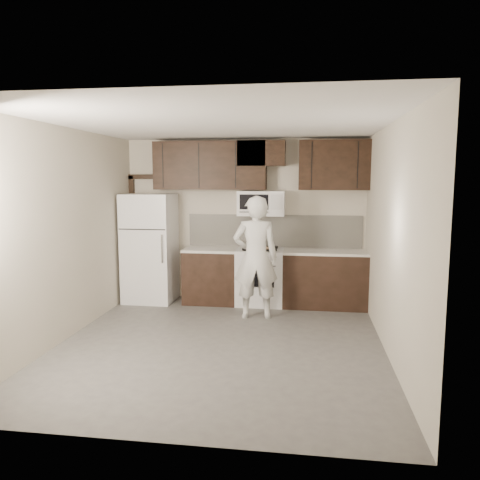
% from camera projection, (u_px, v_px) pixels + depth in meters
% --- Properties ---
extents(floor, '(4.50, 4.50, 0.00)m').
position_uv_depth(floor, '(221.00, 344.00, 5.86)').
color(floor, '#4F4C4A').
rests_on(floor, ground).
extents(back_wall, '(4.00, 0.00, 4.00)m').
position_uv_depth(back_wall, '(245.00, 220.00, 7.89)').
color(back_wall, '#BCB4A0').
rests_on(back_wall, ground).
extents(ceiling, '(4.50, 4.50, 0.00)m').
position_uv_depth(ceiling, '(220.00, 123.00, 5.50)').
color(ceiling, white).
rests_on(ceiling, back_wall).
extents(counter_run, '(2.95, 0.64, 0.91)m').
position_uv_depth(counter_run, '(279.00, 277.00, 7.62)').
color(counter_run, black).
rests_on(counter_run, floor).
extents(stove, '(0.76, 0.66, 0.94)m').
position_uv_depth(stove, '(260.00, 276.00, 7.66)').
color(stove, white).
rests_on(stove, floor).
extents(backsplash, '(2.90, 0.02, 0.54)m').
position_uv_depth(backsplash, '(274.00, 231.00, 7.83)').
color(backsplash, beige).
rests_on(backsplash, counter_run).
extents(upper_cabinets, '(3.48, 0.35, 0.78)m').
position_uv_depth(upper_cabinets, '(256.00, 164.00, 7.56)').
color(upper_cabinets, black).
rests_on(upper_cabinets, back_wall).
extents(microwave, '(0.76, 0.42, 0.40)m').
position_uv_depth(microwave, '(261.00, 203.00, 7.62)').
color(microwave, white).
rests_on(microwave, upper_cabinets).
extents(refrigerator, '(0.80, 0.76, 1.80)m').
position_uv_depth(refrigerator, '(150.00, 248.00, 7.81)').
color(refrigerator, white).
rests_on(refrigerator, floor).
extents(door_trim, '(0.50, 0.08, 2.12)m').
position_uv_depth(door_trim, '(135.00, 225.00, 8.13)').
color(door_trim, black).
rests_on(door_trim, floor).
extents(saucepan, '(0.30, 0.18, 0.17)m').
position_uv_depth(saucepan, '(248.00, 246.00, 7.47)').
color(saucepan, silver).
rests_on(saucepan, stove).
extents(baking_tray, '(0.53, 0.46, 0.02)m').
position_uv_depth(baking_tray, '(260.00, 249.00, 7.49)').
color(baking_tray, black).
rests_on(baking_tray, counter_run).
extents(pizza, '(0.38, 0.38, 0.02)m').
position_uv_depth(pizza, '(260.00, 248.00, 7.49)').
color(pizza, beige).
rests_on(pizza, baking_tray).
extents(person, '(0.71, 0.52, 1.81)m').
position_uv_depth(person, '(256.00, 258.00, 6.84)').
color(person, white).
rests_on(person, floor).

